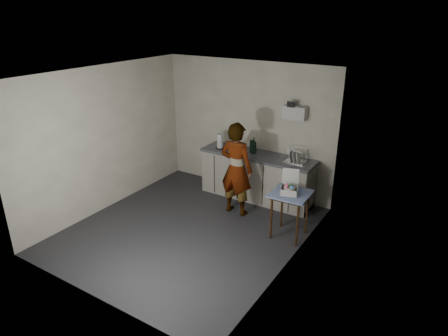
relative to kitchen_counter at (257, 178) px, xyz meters
The scene contains 15 objects.
ground 1.80m from the kitchen_counter, 103.24° to the right, with size 4.00×4.00×0.00m, color #27272C.
wall_back 1.00m from the kitchen_counter, 144.05° to the left, with size 3.60×0.02×2.60m, color #BAB4A2.
wall_right 2.36m from the kitchen_counter, 50.73° to the right, with size 0.02×4.00×2.60m, color #BAB4A2.
wall_left 2.91m from the kitchen_counter, 142.18° to the right, with size 0.02×4.00×2.60m, color #BAB4A2.
ceiling 2.78m from the kitchen_counter, 103.24° to the right, with size 3.60×4.00×0.01m, color silver.
kitchen_counter is the anchor object (origin of this frame).
wall_shelf 1.47m from the kitchen_counter, 20.15° to the left, with size 0.42×0.18×0.37m.
side_table 1.49m from the kitchen_counter, 41.39° to the right, with size 0.62×0.62×0.77m.
standing_man 0.84m from the kitchen_counter, 93.38° to the right, with size 0.62×0.41×1.70m, color #B2A593.
soap_bottle 0.65m from the kitchen_counter, behind, with size 0.12×0.12×0.31m, color black.
soda_can 0.55m from the kitchen_counter, 167.46° to the left, with size 0.07×0.07×0.13m, color red.
dark_bottle 0.63m from the kitchen_counter, 168.02° to the left, with size 0.07×0.07×0.24m, color black.
paper_towel 1.02m from the kitchen_counter, behind, with size 0.17×0.17×0.30m.
dish_rack 0.92m from the kitchen_counter, ahead, with size 0.36×0.27×0.25m.
bakery_box 1.52m from the kitchen_counter, 42.48° to the right, with size 0.33×0.34×0.37m.
Camera 1 is at (3.63, -4.65, 3.50)m, focal length 32.00 mm.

